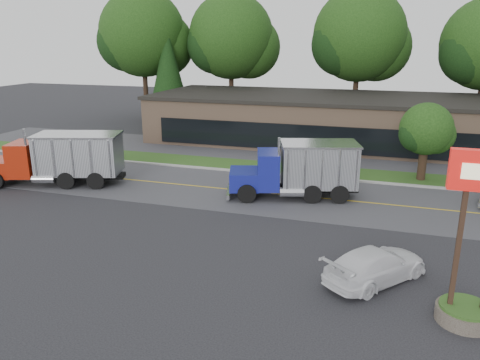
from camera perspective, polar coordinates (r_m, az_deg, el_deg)
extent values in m
plane|color=#333338|center=(21.50, -4.46, -8.61)|extent=(140.00, 140.00, 0.00)
cube|color=#525257|center=(29.45, 2.03, -1.48)|extent=(60.00, 8.00, 0.02)
cube|color=gold|center=(29.45, 2.03, -1.48)|extent=(60.00, 0.12, 0.01)
cube|color=#9E9E99|center=(33.35, 3.96, 0.66)|extent=(60.00, 0.30, 0.12)
cube|color=#2B501B|center=(35.04, 4.65, 1.44)|extent=(60.00, 3.40, 0.03)
cube|color=#525257|center=(39.78, 6.28, 3.23)|extent=(60.00, 7.00, 0.02)
cube|color=#9B785F|center=(44.90, 10.41, 7.20)|extent=(32.00, 12.00, 4.00)
cylinder|color=#6B6054|center=(18.14, 25.69, -14.57)|extent=(1.90, 1.90, 0.50)
cylinder|color=#2B501B|center=(18.00, 25.81, -13.75)|extent=(1.70, 1.70, 0.10)
cube|color=#332116|center=(17.03, 25.01, -7.66)|extent=(0.16, 0.16, 5.00)
cylinder|color=#382619|center=(57.38, -11.37, 9.84)|extent=(0.56, 0.56, 5.35)
sphere|color=#16350E|center=(57.02, -11.80, 17.10)|extent=(9.79, 9.79, 9.79)
sphere|color=#16350E|center=(57.25, -9.44, 15.99)|extent=(7.34, 7.34, 7.34)
sphere|color=black|center=(56.97, -13.60, 16.06)|extent=(6.73, 6.73, 6.73)
cylinder|color=#382619|center=(55.22, -1.05, 9.81)|extent=(0.56, 0.56, 5.17)
sphere|color=#16350E|center=(54.83, -1.09, 17.11)|extent=(9.46, 9.46, 9.46)
sphere|color=#16350E|center=(55.43, 1.12, 15.88)|extent=(7.09, 7.09, 7.09)
sphere|color=black|center=(54.49, -2.93, 16.16)|extent=(6.50, 6.50, 6.50)
cylinder|color=#382619|center=(52.52, 13.78, 9.01)|extent=(0.56, 0.56, 5.22)
sphere|color=#16350E|center=(52.11, 14.33, 16.74)|extent=(9.54, 9.54, 9.54)
sphere|color=#16350E|center=(53.22, 16.31, 15.30)|extent=(7.16, 7.16, 7.16)
sphere|color=black|center=(51.34, 12.47, 15.87)|extent=(6.56, 6.56, 6.56)
cylinder|color=#382619|center=(52.16, 27.02, 7.38)|extent=(0.56, 0.56, 4.76)
sphere|color=black|center=(50.72, 26.47, 13.70)|extent=(5.99, 5.99, 5.99)
cylinder|color=#382619|center=(54.09, -8.49, 7.25)|extent=(0.44, 0.44, 1.00)
cone|color=black|center=(53.49, -8.75, 13.01)|extent=(4.75, 4.75, 9.72)
cylinder|color=#382619|center=(34.10, 21.30, 1.56)|extent=(0.56, 0.56, 1.90)
sphere|color=#16350E|center=(33.58, 21.76, 5.81)|extent=(3.48, 3.48, 3.48)
sphere|color=#16350E|center=(34.14, 22.73, 5.12)|extent=(2.61, 2.61, 2.61)
sphere|color=black|center=(33.28, 20.80, 5.25)|extent=(2.39, 2.39, 2.39)
cube|color=black|center=(33.25, -21.27, 0.51)|extent=(8.67, 3.51, 0.28)
cube|color=#AB210C|center=(34.71, -27.22, 1.38)|extent=(2.67, 2.81, 1.10)
cube|color=#AB210C|center=(33.81, -24.78, 2.38)|extent=(2.16, 2.74, 2.20)
cube|color=black|center=(34.01, -25.87, 3.02)|extent=(0.67, 2.03, 0.90)
cube|color=silver|center=(32.36, -19.03, 2.98)|extent=(5.74, 3.92, 2.50)
cube|color=silver|center=(32.10, -19.25, 5.24)|extent=(5.92, 4.11, 0.12)
cylinder|color=black|center=(35.74, -26.01, 1.02)|extent=(1.15, 0.66, 1.10)
cylinder|color=black|center=(33.64, -17.56, 1.06)|extent=(1.15, 0.66, 1.10)
cylinder|color=black|center=(31.55, -18.80, -0.06)|extent=(1.15, 0.66, 1.10)
cube|color=black|center=(28.58, 6.91, -0.97)|extent=(7.29, 3.01, 0.28)
cube|color=navy|center=(28.28, 0.53, 0.13)|extent=(2.32, 2.70, 1.10)
cube|color=navy|center=(28.13, 3.45, 1.28)|extent=(1.89, 2.66, 2.20)
cube|color=black|center=(28.01, 2.33, 2.08)|extent=(0.65, 2.03, 0.90)
cube|color=silver|center=(28.34, 9.57, 1.82)|extent=(4.89, 3.62, 2.50)
cube|color=silver|center=(28.04, 9.70, 4.39)|extent=(5.08, 3.81, 0.12)
cylinder|color=black|center=(29.53, 0.86, -0.26)|extent=(1.15, 0.64, 1.10)
cylinder|color=black|center=(27.34, 0.84, -1.66)|extent=(1.15, 0.64, 1.10)
cylinder|color=black|center=(29.87, 9.73, -0.31)|extent=(1.15, 0.64, 1.10)
cylinder|color=black|center=(27.71, 10.41, -1.70)|extent=(1.15, 0.64, 1.10)
imported|color=white|center=(19.46, 16.22, -9.90)|extent=(4.42, 4.86, 1.36)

